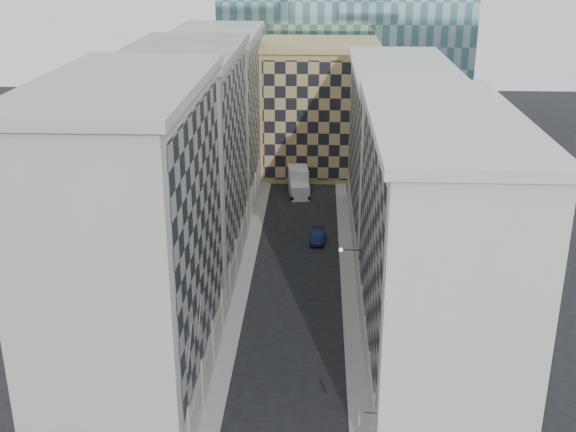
# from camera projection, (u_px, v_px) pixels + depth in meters

# --- Properties ---
(sidewalk_west) EXTENTS (1.50, 100.00, 0.15)m
(sidewalk_west) POSITION_uv_depth(u_px,v_px,m) (244.00, 280.00, 72.63)
(sidewalk_west) COLOR gray
(sidewalk_west) RESTS_ON ground
(sidewalk_east) EXTENTS (1.50, 100.00, 0.15)m
(sidewalk_east) POSITION_uv_depth(u_px,v_px,m) (348.00, 282.00, 72.20)
(sidewalk_east) COLOR gray
(sidewalk_east) RESTS_ON ground
(bldg_left_a) EXTENTS (10.80, 22.80, 23.70)m
(bldg_left_a) POSITION_uv_depth(u_px,v_px,m) (134.00, 247.00, 50.92)
(bldg_left_a) COLOR #A7A296
(bldg_left_a) RESTS_ON ground
(bldg_left_b) EXTENTS (10.80, 22.80, 22.70)m
(bldg_left_b) POSITION_uv_depth(u_px,v_px,m) (188.00, 164.00, 71.62)
(bldg_left_b) COLOR gray
(bldg_left_b) RESTS_ON ground
(bldg_left_c) EXTENTS (10.80, 22.80, 21.70)m
(bldg_left_c) POSITION_uv_depth(u_px,v_px,m) (218.00, 118.00, 92.32)
(bldg_left_c) COLOR #A7A296
(bldg_left_c) RESTS_ON ground
(bldg_right_a) EXTENTS (10.80, 26.80, 20.70)m
(bldg_right_a) POSITION_uv_depth(u_px,v_px,m) (434.00, 249.00, 54.31)
(bldg_right_a) COLOR beige
(bldg_right_a) RESTS_ON ground
(bldg_right_b) EXTENTS (10.80, 28.80, 19.70)m
(bldg_right_b) POSITION_uv_depth(u_px,v_px,m) (398.00, 155.00, 79.66)
(bldg_right_b) COLOR beige
(bldg_right_b) RESTS_ON ground
(tan_block) EXTENTS (16.80, 14.80, 18.80)m
(tan_block) POSITION_uv_depth(u_px,v_px,m) (319.00, 107.00, 104.32)
(tan_block) COLOR tan
(tan_block) RESTS_ON ground
(flagpoles_left) EXTENTS (0.10, 6.33, 2.33)m
(flagpoles_left) POSITION_uv_depth(u_px,v_px,m) (195.00, 332.00, 47.43)
(flagpoles_left) COLOR gray
(flagpoles_left) RESTS_ON ground
(bracket_lamp) EXTENTS (1.98, 0.36, 0.36)m
(bracket_lamp) POSITION_uv_depth(u_px,v_px,m) (343.00, 250.00, 64.44)
(bracket_lamp) COLOR black
(bracket_lamp) RESTS_ON ground
(box_truck) EXTENTS (3.22, 6.47, 3.42)m
(box_truck) POSITION_uv_depth(u_px,v_px,m) (299.00, 183.00, 97.05)
(box_truck) COLOR silver
(box_truck) RESTS_ON ground
(dark_car) EXTENTS (1.69, 4.40, 1.43)m
(dark_car) POSITION_uv_depth(u_px,v_px,m) (317.00, 236.00, 81.82)
(dark_car) COLOR #0F183A
(dark_car) RESTS_ON ground
(shop_sign) EXTENTS (1.13, 0.68, 0.75)m
(shop_sign) POSITION_uv_depth(u_px,v_px,m) (360.00, 417.00, 45.68)
(shop_sign) COLOR black
(shop_sign) RESTS_ON ground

